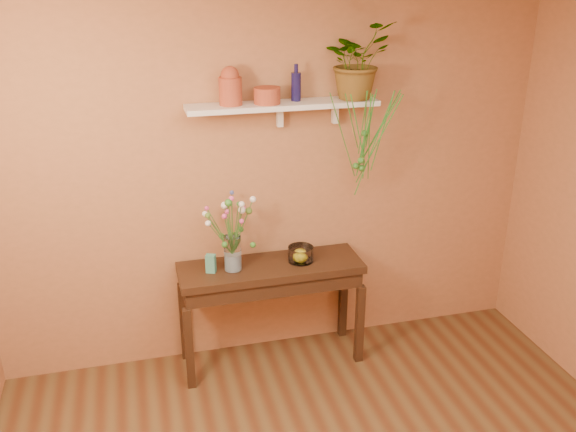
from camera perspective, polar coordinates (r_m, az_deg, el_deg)
The scene contains 13 objects.
room at distance 2.71m, azimuth 8.49°, elevation -9.89°, with size 4.04×4.04×2.70m.
sideboard at distance 4.48m, azimuth -1.60°, elevation -5.82°, with size 1.32×0.42×0.80m.
wall_shelf at distance 4.19m, azimuth -0.33°, elevation 10.17°, with size 1.30×0.24×0.19m.
terracotta_jug at distance 4.09m, azimuth -5.35°, elevation 11.82°, with size 0.19×0.19×0.25m.
terracotta_pot at distance 4.13m, azimuth -1.94°, elevation 11.06°, with size 0.18×0.18×0.11m, color #A63E26.
blue_bottle at distance 4.21m, azimuth 0.75°, elevation 11.92°, with size 0.07×0.07×0.24m.
spider_plant at distance 4.30m, azimuth 6.38°, elevation 14.09°, with size 0.46×0.40×0.51m, color #337226.
plant_fronds at distance 4.28m, azimuth 7.09°, elevation 6.63°, with size 0.49×0.33×0.75m.
glass_vase at distance 4.33m, azimuth -5.13°, elevation -3.66°, with size 0.12×0.12×0.25m.
bouquet at distance 4.21m, azimuth -5.21°, elevation -0.18°, with size 0.37×0.36×0.46m.
glass_bowl at distance 4.46m, azimuth 1.18°, elevation -3.58°, with size 0.18×0.18×0.11m.
lemon at distance 4.44m, azimuth 1.13°, elevation -3.76°, with size 0.08×0.08×0.08m, color yellow.
carton at distance 4.32m, azimuth -7.14°, elevation -4.38°, with size 0.07×0.05×0.13m, color teal.
Camera 1 is at (-0.96, -2.10, 2.76)m, focal length 38.49 mm.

